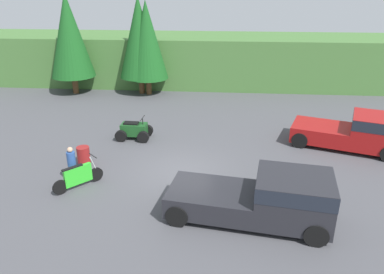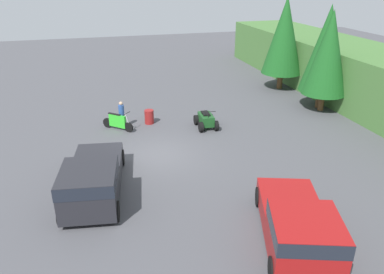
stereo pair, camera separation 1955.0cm
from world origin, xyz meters
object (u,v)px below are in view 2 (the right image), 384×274
quad_atv (206,120)px  pickup_truck_red (299,226)px  steel_barrel (149,117)px  rider_person (122,113)px  pickup_truck_second (92,179)px  dirt_bike (118,122)px

quad_atv → pickup_truck_red: bearing=0.7°
pickup_truck_red → steel_barrel: 13.33m
quad_atv → steel_barrel: bearing=-113.8°
pickup_truck_red → steel_barrel: (-13.00, -2.90, -0.52)m
quad_atv → rider_person: bearing=-103.6°
quad_atv → rider_person: 5.17m
pickup_truck_second → rider_person: pickup_truck_second is taller
pickup_truck_second → dirt_bike: pickup_truck_second is taller
pickup_truck_red → rider_person: bearing=-141.4°
rider_person → steel_barrel: (-0.17, 1.71, -0.46)m
quad_atv → rider_person: size_ratio=1.13×
steel_barrel → rider_person: bearing=-84.2°
dirt_bike → rider_person: bearing=90.5°
rider_person → steel_barrel: size_ratio=1.88×
quad_atv → rider_person: (-1.43, -4.95, 0.43)m
pickup_truck_second → quad_atv: (-6.26, 6.94, -0.50)m
pickup_truck_second → quad_atv: size_ratio=3.15×
dirt_bike → pickup_truck_red: bearing=-26.0°
pickup_truck_red → steel_barrel: pickup_truck_red is taller
pickup_truck_red → quad_atv: 11.42m
pickup_truck_second → quad_atv: 9.36m
dirt_bike → quad_atv: size_ratio=0.90×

